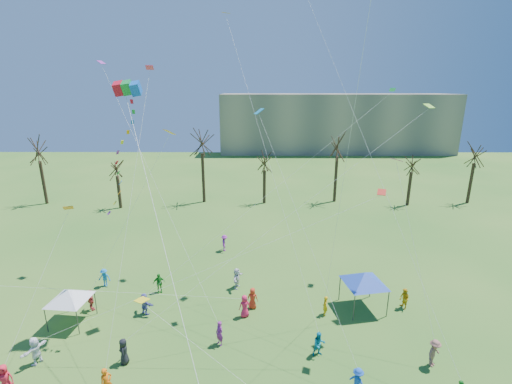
{
  "coord_description": "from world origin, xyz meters",
  "views": [
    {
      "loc": [
        1.45,
        -14.12,
        16.63
      ],
      "look_at": [
        1.35,
        5.0,
        11.0
      ],
      "focal_mm": 25.0,
      "sensor_mm": 36.0,
      "label": 1
    }
  ],
  "objects_px": {
    "distant_building": "(335,123)",
    "canopy_tent_blue": "(364,278)",
    "canopy_tent_white": "(69,295)",
    "big_box_kite": "(126,160)"
  },
  "relations": [
    {
      "from": "big_box_kite",
      "to": "distant_building",
      "type": "bearing_deg",
      "value": 68.58
    },
    {
      "from": "canopy_tent_blue",
      "to": "big_box_kite",
      "type": "bearing_deg",
      "value": -173.07
    },
    {
      "from": "canopy_tent_blue",
      "to": "canopy_tent_white",
      "type": "bearing_deg",
      "value": -174.93
    },
    {
      "from": "big_box_kite",
      "to": "canopy_tent_blue",
      "type": "bearing_deg",
      "value": 6.93
    },
    {
      "from": "canopy_tent_white",
      "to": "big_box_kite",
      "type": "bearing_deg",
      "value": -0.98
    },
    {
      "from": "canopy_tent_white",
      "to": "canopy_tent_blue",
      "type": "distance_m",
      "value": 21.82
    },
    {
      "from": "distant_building",
      "to": "canopy_tent_blue",
      "type": "xyz_separation_m",
      "value": [
        -12.38,
        -71.82,
        -4.87
      ]
    },
    {
      "from": "big_box_kite",
      "to": "canopy_tent_white",
      "type": "bearing_deg",
      "value": 179.02
    },
    {
      "from": "distant_building",
      "to": "canopy_tent_white",
      "type": "xyz_separation_m",
      "value": [
        -34.11,
        -73.75,
        -5.2
      ]
    },
    {
      "from": "distant_building",
      "to": "canopy_tent_blue",
      "type": "height_order",
      "value": "distant_building"
    }
  ]
}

